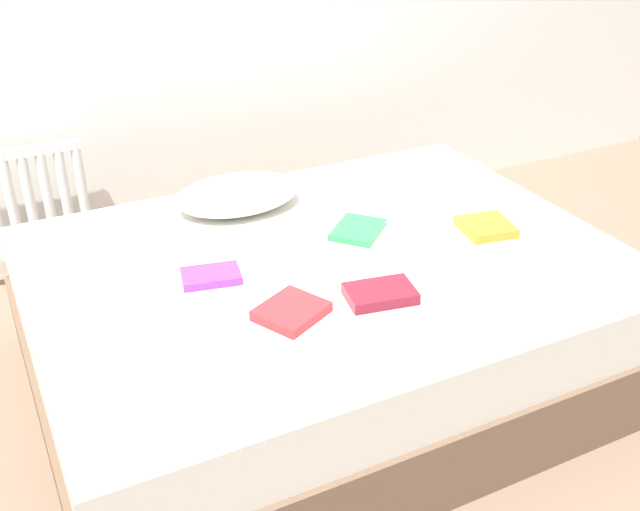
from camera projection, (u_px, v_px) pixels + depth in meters
name	position (u px, v px, depth m)	size (l,w,h in m)	color
ground_plane	(326.00, 373.00, 2.80)	(8.00, 8.00, 0.00)	#7F6651
bed	(326.00, 318.00, 2.68)	(2.00, 1.50, 0.50)	brown
radiator	(30.00, 202.00, 3.24)	(0.49, 0.04, 0.49)	white
pillow	(238.00, 194.00, 2.88)	(0.48, 0.33, 0.11)	white
textbook_white	(297.00, 260.00, 2.50)	(0.24, 0.18, 0.04)	white
textbook_orange	(486.00, 227.00, 2.72)	(0.18, 0.18, 0.03)	orange
textbook_maroon	(380.00, 294.00, 2.32)	(0.21, 0.14, 0.04)	maroon
textbook_red	(291.00, 311.00, 2.24)	(0.19, 0.17, 0.03)	red
textbook_purple	(211.00, 276.00, 2.42)	(0.19, 0.12, 0.03)	purple
textbook_green	(358.00, 230.00, 2.71)	(0.20, 0.16, 0.02)	green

